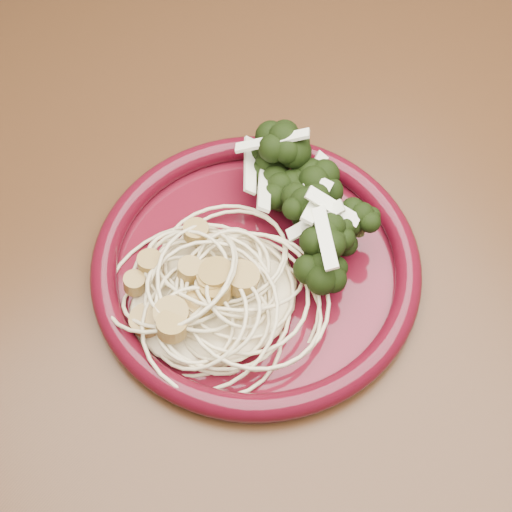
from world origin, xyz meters
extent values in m
plane|color=brown|center=(0.00, 0.00, 0.00)|extent=(3.50, 3.50, 0.00)
cube|color=#472814|center=(0.00, 0.00, 0.73)|extent=(1.20, 0.80, 0.04)
cylinder|color=#472814|center=(0.55, 0.35, 0.35)|extent=(0.06, 0.06, 0.71)
cylinder|color=#4D0B17|center=(-0.05, -0.05, 0.75)|extent=(0.28, 0.28, 0.01)
torus|color=#4D0915|center=(-0.05, -0.05, 0.76)|extent=(0.29, 0.29, 0.02)
ellipsoid|color=beige|center=(-0.09, -0.05, 0.77)|extent=(0.14, 0.13, 0.03)
ellipsoid|color=black|center=(0.00, -0.03, 0.78)|extent=(0.11, 0.15, 0.05)
camera|label=1|loc=(-0.19, -0.29, 1.20)|focal=50.00mm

